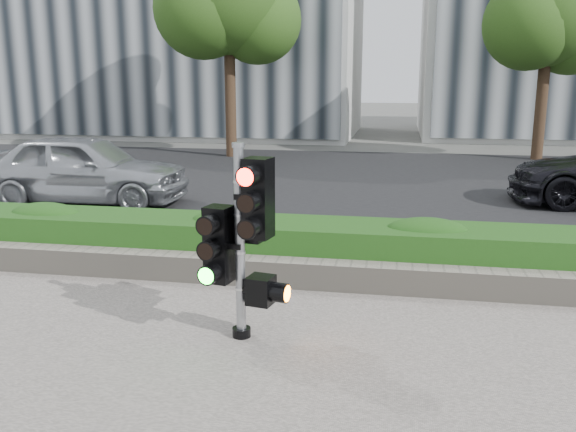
% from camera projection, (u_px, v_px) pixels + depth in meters
% --- Properties ---
extents(ground, '(120.00, 120.00, 0.00)m').
position_uv_depth(ground, '(277.00, 353.00, 5.97)').
color(ground, '#51514C').
rests_on(ground, ground).
extents(road, '(60.00, 13.00, 0.02)m').
position_uv_depth(road, '(354.00, 182.00, 15.55)').
color(road, black).
rests_on(road, ground).
extents(curb, '(60.00, 0.25, 0.12)m').
position_uv_depth(curb, '(319.00, 256.00, 8.97)').
color(curb, gray).
rests_on(curb, ground).
extents(stone_wall, '(12.00, 0.32, 0.34)m').
position_uv_depth(stone_wall, '(307.00, 274.00, 7.74)').
color(stone_wall, gray).
rests_on(stone_wall, sidewalk).
extents(hedge, '(12.00, 1.00, 0.68)m').
position_uv_depth(hedge, '(314.00, 247.00, 8.33)').
color(hedge, '#337323').
rests_on(hedge, sidewalk).
extents(tree_left, '(4.61, 4.03, 7.34)m').
position_uv_depth(tree_left, '(228.00, 0.00, 19.60)').
color(tree_left, black).
rests_on(tree_left, ground).
extents(tree_right, '(4.10, 3.58, 6.53)m').
position_uv_depth(tree_right, '(548.00, 16.00, 18.91)').
color(tree_right, black).
rests_on(tree_right, ground).
extents(traffic_signal, '(0.72, 0.57, 2.00)m').
position_uv_depth(traffic_signal, '(244.00, 232.00, 6.05)').
color(traffic_signal, black).
rests_on(traffic_signal, sidewalk).
extents(car_silver, '(4.38, 1.84, 1.48)m').
position_uv_depth(car_silver, '(84.00, 169.00, 12.81)').
color(car_silver, '#ADB0B4').
rests_on(car_silver, road).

